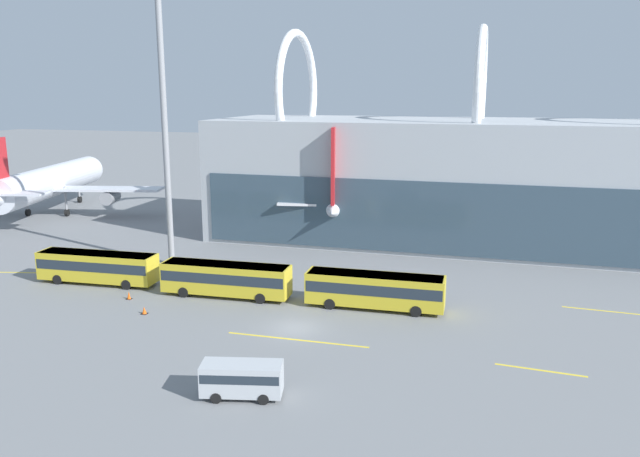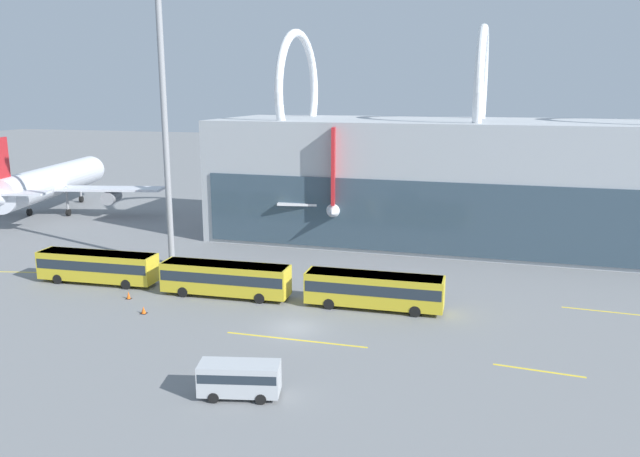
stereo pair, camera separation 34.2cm
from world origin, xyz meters
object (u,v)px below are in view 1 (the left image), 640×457
(airliner_at_gate_near, at_px, (47,183))
(shuttle_bus_1, at_px, (226,277))
(airliner_at_gate_far, at_px, (343,190))
(traffic_cone_0, at_px, (144,310))
(traffic_cone_1, at_px, (129,295))
(shuttle_bus_2, at_px, (375,288))
(shuttle_bus_0, at_px, (98,265))
(service_van_foreground, at_px, (242,377))
(floodlight_mast, at_px, (163,102))

(airliner_at_gate_near, relative_size, shuttle_bus_1, 2.91)
(airliner_at_gate_far, bearing_deg, traffic_cone_0, 159.55)
(shuttle_bus_1, relative_size, traffic_cone_0, 19.11)
(traffic_cone_1, bearing_deg, shuttle_bus_2, 9.71)
(shuttle_bus_0, xyz_separation_m, service_van_foreground, (23.60, -18.37, -0.53))
(shuttle_bus_0, relative_size, traffic_cone_1, 17.11)
(airliner_at_gate_far, distance_m, traffic_cone_0, 42.31)
(airliner_at_gate_far, distance_m, service_van_foreground, 53.61)
(traffic_cone_0, distance_m, traffic_cone_1, 4.70)
(airliner_at_gate_near, height_order, shuttle_bus_2, airliner_at_gate_near)
(service_van_foreground, height_order, floodlight_mast, floodlight_mast)
(floodlight_mast, xyz_separation_m, traffic_cone_0, (5.73, -15.19, -17.71))
(floodlight_mast, bearing_deg, traffic_cone_1, -79.69)
(floodlight_mast, bearing_deg, service_van_foreground, -53.36)
(airliner_at_gate_far, relative_size, shuttle_bus_1, 2.97)
(shuttle_bus_1, distance_m, traffic_cone_0, 8.27)
(airliner_at_gate_far, height_order, traffic_cone_0, airliner_at_gate_far)
(airliner_at_gate_near, xyz_separation_m, traffic_cone_0, (38.44, -35.40, -4.83))
(airliner_at_gate_far, xyz_separation_m, traffic_cone_0, (-7.69, -41.33, -4.75))
(shuttle_bus_1, distance_m, shuttle_bus_2, 14.29)
(shuttle_bus_1, distance_m, service_van_foreground, 20.43)
(shuttle_bus_1, bearing_deg, traffic_cone_0, -130.13)
(shuttle_bus_1, distance_m, floodlight_mast, 21.26)
(shuttle_bus_2, relative_size, floodlight_mast, 0.42)
(shuttle_bus_2, bearing_deg, traffic_cone_0, -161.67)
(shuttle_bus_1, height_order, service_van_foreground, shuttle_bus_1)
(airliner_at_gate_far, xyz_separation_m, shuttle_bus_2, (11.55, -34.33, -3.19))
(service_van_foreground, relative_size, floodlight_mast, 0.18)
(shuttle_bus_1, relative_size, floodlight_mast, 0.42)
(service_van_foreground, bearing_deg, airliner_at_gate_near, 125.38)
(service_van_foreground, bearing_deg, traffic_cone_1, 127.39)
(shuttle_bus_0, bearing_deg, shuttle_bus_1, -3.89)
(airliner_at_gate_far, distance_m, shuttle_bus_0, 38.77)
(airliner_at_gate_far, height_order, shuttle_bus_0, airliner_at_gate_far)
(shuttle_bus_2, xyz_separation_m, floodlight_mast, (-24.97, 8.19, 16.15))
(shuttle_bus_1, bearing_deg, airliner_at_gate_far, 83.12)
(airliner_at_gate_far, distance_m, shuttle_bus_2, 36.36)
(traffic_cone_0, bearing_deg, airliner_at_gate_far, 79.46)
(airliner_at_gate_near, height_order, airliner_at_gate_far, airliner_at_gate_far)
(airliner_at_gate_near, height_order, service_van_foreground, airliner_at_gate_near)
(shuttle_bus_2, bearing_deg, traffic_cone_1, -171.96)
(airliner_at_gate_near, distance_m, traffic_cone_1, 47.79)
(service_van_foreground, relative_size, traffic_cone_1, 7.48)
(airliner_at_gate_far, bearing_deg, shuttle_bus_2, -171.32)
(airliner_at_gate_far, xyz_separation_m, floodlight_mast, (-13.42, -26.15, 12.96))
(shuttle_bus_2, distance_m, traffic_cone_1, 23.15)
(airliner_at_gate_far, bearing_deg, shuttle_bus_0, 143.99)
(floodlight_mast, bearing_deg, shuttle_bus_2, -18.15)
(airliner_at_gate_near, bearing_deg, service_van_foreground, -145.32)
(service_van_foreground, bearing_deg, airliner_at_gate_far, 84.27)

